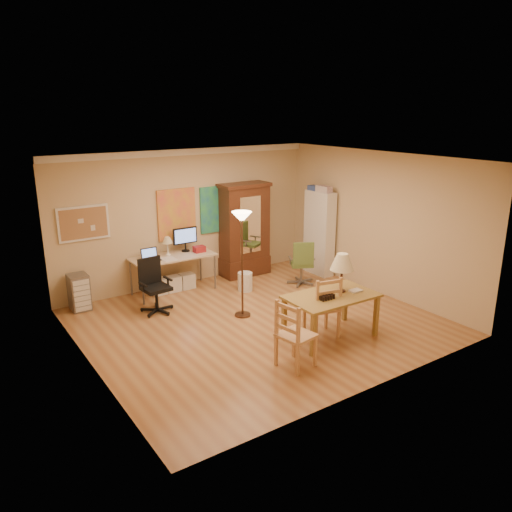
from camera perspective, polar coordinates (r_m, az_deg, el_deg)
floor at (r=8.44m, az=0.26°, el=-7.58°), size 5.50×5.50×0.00m
crown_molding at (r=9.86m, az=-8.00°, el=11.69°), size 5.50×0.08×0.12m
corkboard at (r=9.33m, az=-19.10°, el=3.56°), size 0.90×0.04×0.62m
art_panel_left at (r=9.94m, az=-9.05°, el=4.74°), size 0.80×0.04×1.00m
art_panel_right at (r=10.34m, az=-4.53°, el=5.36°), size 0.75×0.04×0.95m
dining_table at (r=7.78m, az=9.06°, el=-3.36°), size 1.41×0.87×1.31m
ladder_chair_back at (r=7.85m, az=7.66°, el=-5.95°), size 0.54×0.53×1.00m
ladder_chair_left at (r=6.92m, az=4.42°, el=-9.15°), size 0.51×0.52×0.98m
torchiere_lamp at (r=8.24m, az=-1.62°, el=2.60°), size 0.33×0.33×1.83m
computer_desk at (r=9.81m, az=-9.35°, el=-1.51°), size 1.60×0.70×1.21m
office_chair_black at (r=8.95m, az=-11.39°, el=-4.71°), size 0.59×0.59×0.96m
office_chair_green at (r=10.14m, az=5.22°, el=-1.93°), size 0.57×0.57×0.93m
drawer_cart at (r=9.38m, az=-19.55°, el=-3.92°), size 0.32×0.39×0.65m
armoire at (r=10.55m, az=-1.32°, el=2.33°), size 1.07×0.51×1.97m
bookshelf at (r=10.71m, az=7.24°, el=2.60°), size 0.27×0.72×1.79m
wastebin at (r=9.79m, az=-1.25°, el=-2.94°), size 0.29×0.29×0.37m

